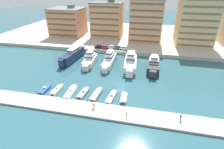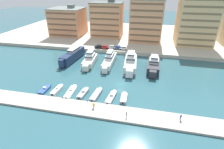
{
  "view_description": "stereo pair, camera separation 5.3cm",
  "coord_description": "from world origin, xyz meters",
  "px_view_note": "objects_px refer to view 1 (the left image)",
  "views": [
    {
      "loc": [
        8.32,
        -52.5,
        31.59
      ],
      "look_at": [
        -3.64,
        2.12,
        2.5
      ],
      "focal_mm": 28.0,
      "sensor_mm": 36.0,
      "label": 1
    },
    {
      "loc": [
        8.37,
        -52.48,
        31.59
      ],
      "look_at": [
        -3.64,
        2.12,
        2.5
      ],
      "focal_mm": 28.0,
      "sensor_mm": 36.0,
      "label": 2
    }
  ],
  "objects_px": {
    "motorboat_white_left": "(57,90)",
    "pedestrian_near_edge": "(127,114)",
    "yacht_ivory_left": "(90,60)",
    "yacht_charcoal_center": "(154,65)",
    "motorboat_grey_mid_right": "(124,98)",
    "car_white_center": "(123,48)",
    "car_silver_mid_left": "(111,47)",
    "car_black_far_left": "(99,46)",
    "pedestrian_mid_deck": "(181,117)",
    "motorboat_grey_center_left": "(83,93)",
    "yacht_navy_far_left": "(73,56)",
    "car_blue_center_left": "(118,47)",
    "motorboat_white_mid_left": "(71,92)",
    "motorboat_grey_center": "(96,95)",
    "car_red_left": "(105,47)",
    "yacht_white_mid_left": "(109,60)",
    "motorboat_blue_far_left": "(45,89)",
    "motorboat_grey_center_right": "(111,97)",
    "pedestrian_far_side": "(94,105)",
    "yacht_white_center_left": "(130,63)"
  },
  "relations": [
    {
      "from": "yacht_navy_far_left",
      "to": "car_silver_mid_left",
      "type": "height_order",
      "value": "yacht_navy_far_left"
    },
    {
      "from": "motorboat_grey_mid_right",
      "to": "car_red_left",
      "type": "distance_m",
      "value": 43.11
    },
    {
      "from": "motorboat_grey_center",
      "to": "yacht_ivory_left",
      "type": "bearing_deg",
      "value": 113.11
    },
    {
      "from": "yacht_navy_far_left",
      "to": "yacht_white_mid_left",
      "type": "xyz_separation_m",
      "value": [
        17.74,
        -1.23,
        -0.2
      ]
    },
    {
      "from": "car_black_far_left",
      "to": "pedestrian_mid_deck",
      "type": "height_order",
      "value": "car_black_far_left"
    },
    {
      "from": "car_red_left",
      "to": "motorboat_white_mid_left",
      "type": "bearing_deg",
      "value": -91.74
    },
    {
      "from": "motorboat_grey_center_left",
      "to": "car_white_center",
      "type": "bearing_deg",
      "value": 80.76
    },
    {
      "from": "yacht_white_mid_left",
      "to": "motorboat_white_mid_left",
      "type": "height_order",
      "value": "yacht_white_mid_left"
    },
    {
      "from": "yacht_charcoal_center",
      "to": "pedestrian_near_edge",
      "type": "height_order",
      "value": "yacht_charcoal_center"
    },
    {
      "from": "car_silver_mid_left",
      "to": "car_white_center",
      "type": "relative_size",
      "value": 0.99
    },
    {
      "from": "yacht_charcoal_center",
      "to": "pedestrian_near_edge",
      "type": "xyz_separation_m",
      "value": [
        -6.54,
        -31.51,
        -0.53
      ]
    },
    {
      "from": "yacht_charcoal_center",
      "to": "pedestrian_mid_deck",
      "type": "distance_m",
      "value": 30.39
    },
    {
      "from": "motorboat_grey_center",
      "to": "car_white_center",
      "type": "bearing_deg",
      "value": 86.89
    },
    {
      "from": "car_white_center",
      "to": "yacht_ivory_left",
      "type": "bearing_deg",
      "value": -124.82
    },
    {
      "from": "yacht_white_mid_left",
      "to": "pedestrian_far_side",
      "type": "bearing_deg",
      "value": -85.01
    },
    {
      "from": "yacht_navy_far_left",
      "to": "yacht_charcoal_center",
      "type": "relative_size",
      "value": 1.27
    },
    {
      "from": "motorboat_white_left",
      "to": "pedestrian_near_edge",
      "type": "height_order",
      "value": "pedestrian_near_edge"
    },
    {
      "from": "motorboat_grey_center",
      "to": "motorboat_grey_mid_right",
      "type": "xyz_separation_m",
      "value": [
        8.82,
        0.05,
        -0.03
      ]
    },
    {
      "from": "car_blue_center_left",
      "to": "pedestrian_near_edge",
      "type": "xyz_separation_m",
      "value": [
        11.56,
        -49.15,
        -1.08
      ]
    },
    {
      "from": "pedestrian_mid_deck",
      "to": "motorboat_grey_center_left",
      "type": "bearing_deg",
      "value": 167.42
    },
    {
      "from": "yacht_ivory_left",
      "to": "car_white_center",
      "type": "distance_m",
      "value": 21.17
    },
    {
      "from": "motorboat_grey_center",
      "to": "yacht_white_center_left",
      "type": "bearing_deg",
      "value": 71.07
    },
    {
      "from": "motorboat_blue_far_left",
      "to": "car_black_far_left",
      "type": "bearing_deg",
      "value": 80.31
    },
    {
      "from": "motorboat_grey_center",
      "to": "motorboat_grey_center_right",
      "type": "bearing_deg",
      "value": -1.17
    },
    {
      "from": "car_black_far_left",
      "to": "car_red_left",
      "type": "xyz_separation_m",
      "value": [
        3.33,
        -0.06,
        0.0
      ]
    },
    {
      "from": "yacht_navy_far_left",
      "to": "motorboat_white_mid_left",
      "type": "height_order",
      "value": "yacht_navy_far_left"
    },
    {
      "from": "motorboat_grey_center_right",
      "to": "car_blue_center_left",
      "type": "relative_size",
      "value": 1.9
    },
    {
      "from": "motorboat_white_left",
      "to": "pedestrian_far_side",
      "type": "relative_size",
      "value": 3.85
    },
    {
      "from": "yacht_ivory_left",
      "to": "yacht_charcoal_center",
      "type": "xyz_separation_m",
      "value": [
        27.25,
        -0.05,
        0.06
      ]
    },
    {
      "from": "motorboat_grey_center_right",
      "to": "yacht_navy_far_left",
      "type": "bearing_deg",
      "value": 132.91
    },
    {
      "from": "motorboat_grey_center",
      "to": "car_silver_mid_left",
      "type": "relative_size",
      "value": 1.92
    },
    {
      "from": "motorboat_blue_far_left",
      "to": "car_blue_center_left",
      "type": "height_order",
      "value": "car_blue_center_left"
    },
    {
      "from": "motorboat_white_left",
      "to": "motorboat_grey_center_right",
      "type": "distance_m",
      "value": 18.24
    },
    {
      "from": "motorboat_grey_mid_right",
      "to": "pedestrian_far_side",
      "type": "xyz_separation_m",
      "value": [
        -7.54,
        -6.61,
        1.1
      ]
    },
    {
      "from": "yacht_ivory_left",
      "to": "pedestrian_near_edge",
      "type": "bearing_deg",
      "value": -56.73
    },
    {
      "from": "car_black_far_left",
      "to": "pedestrian_far_side",
      "type": "bearing_deg",
      "value": -75.46
    },
    {
      "from": "motorboat_grey_mid_right",
      "to": "car_white_center",
      "type": "distance_m",
      "value": 41.06
    },
    {
      "from": "motorboat_white_mid_left",
      "to": "pedestrian_far_side",
      "type": "bearing_deg",
      "value": -33.33
    },
    {
      "from": "car_silver_mid_left",
      "to": "motorboat_blue_far_left",
      "type": "bearing_deg",
      "value": -108.4
    },
    {
      "from": "yacht_ivory_left",
      "to": "car_white_center",
      "type": "xyz_separation_m",
      "value": [
        12.08,
        17.37,
        0.62
      ]
    },
    {
      "from": "pedestrian_far_side",
      "to": "motorboat_grey_center_right",
      "type": "bearing_deg",
      "value": 61.02
    },
    {
      "from": "car_black_far_left",
      "to": "car_white_center",
      "type": "bearing_deg",
      "value": 2.42
    },
    {
      "from": "yacht_white_mid_left",
      "to": "motorboat_white_left",
      "type": "relative_size",
      "value": 2.81
    },
    {
      "from": "motorboat_blue_far_left",
      "to": "car_red_left",
      "type": "height_order",
      "value": "car_red_left"
    },
    {
      "from": "pedestrian_far_side",
      "to": "car_white_center",
      "type": "bearing_deg",
      "value": 88.88
    },
    {
      "from": "motorboat_white_mid_left",
      "to": "car_silver_mid_left",
      "type": "distance_m",
      "value": 40.76
    },
    {
      "from": "motorboat_grey_center",
      "to": "car_white_center",
      "type": "relative_size",
      "value": 1.9
    },
    {
      "from": "yacht_charcoal_center",
      "to": "motorboat_grey_center",
      "type": "xyz_separation_m",
      "value": [
        -17.37,
        -23.1,
        -1.58
      ]
    },
    {
      "from": "car_black_far_left",
      "to": "motorboat_grey_center_right",
      "type": "bearing_deg",
      "value": -68.67
    },
    {
      "from": "car_silver_mid_left",
      "to": "car_blue_center_left",
      "type": "distance_m",
      "value": 3.33
    }
  ]
}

